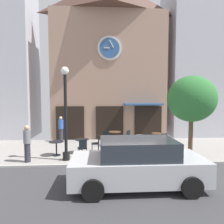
{
  "coord_description": "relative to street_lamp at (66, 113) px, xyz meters",
  "views": [
    {
      "loc": [
        -1.38,
        -8.42,
        2.9
      ],
      "look_at": [
        -0.69,
        2.74,
        2.1
      ],
      "focal_mm": 32.35,
      "sensor_mm": 36.0,
      "label": 1
    }
  ],
  "objects": [
    {
      "name": "cafe_table_center",
      "position": [
        0.63,
        1.15,
        -1.65
      ],
      "size": [
        0.72,
        0.72,
        0.74
      ],
      "color": "black",
      "rests_on": "ground_plane"
    },
    {
      "name": "cafe_chair_corner",
      "position": [
        1.4,
        1.35,
        -1.65
      ],
      "size": [
        0.43,
        0.43,
        0.9
      ],
      "color": "black",
      "rests_on": "ground_plane"
    },
    {
      "name": "cafe_table_near_door",
      "position": [
        3.87,
        1.84,
        -1.63
      ],
      "size": [
        0.76,
        0.76,
        0.75
      ],
      "color": "black",
      "rests_on": "ground_plane"
    },
    {
      "name": "cafe_chair_near_tree",
      "position": [
        5.09,
        1.67,
        -1.65
      ],
      "size": [
        0.49,
        0.49,
        0.9
      ],
      "color": "black",
      "rests_on": "ground_plane"
    },
    {
      "name": "cafe_chair_right_end",
      "position": [
        1.96,
        2.62,
        -1.65
      ],
      "size": [
        0.54,
        0.54,
        0.9
      ],
      "color": "black",
      "rests_on": "ground_plane"
    },
    {
      "name": "clock_building",
      "position": [
        2.25,
        5.81,
        3.79
      ],
      "size": [
        8.11,
        3.72,
        11.5
      ],
      "color": "#9E7A66",
      "rests_on": "ground_plane"
    },
    {
      "name": "parked_car_silver",
      "position": [
        2.78,
        -2.92,
        -1.42
      ],
      "size": [
        4.3,
        2.02,
        1.55
      ],
      "color": "#B7BABF",
      "rests_on": "ground_plane"
    },
    {
      "name": "street_lamp",
      "position": [
        0.0,
        0.0,
        0.0
      ],
      "size": [
        0.36,
        0.36,
        4.28
      ],
      "color": "black",
      "rests_on": "ground_plane"
    },
    {
      "name": "cafe_chair_outer",
      "position": [
        0.73,
        0.33,
        -1.65
      ],
      "size": [
        0.5,
        0.5,
        0.9
      ],
      "color": "black",
      "rests_on": "ground_plane"
    },
    {
      "name": "ground_plane",
      "position": [
        2.93,
        -1.28,
        -2.2
      ],
      "size": [
        26.74,
        11.78,
        0.13
      ],
      "color": "gray"
    },
    {
      "name": "pedestrian_blue",
      "position": [
        -0.98,
        3.98,
        -1.31
      ],
      "size": [
        0.44,
        0.44,
        1.67
      ],
      "color": "#2D2D38",
      "rests_on": "ground_plane"
    },
    {
      "name": "pedestrian_grey",
      "position": [
        -1.69,
        -0.18,
        -1.31
      ],
      "size": [
        0.41,
        0.41,
        1.67
      ],
      "color": "#2D2D38",
      "rests_on": "ground_plane"
    },
    {
      "name": "cafe_table_leftmost",
      "position": [
        2.51,
        3.26,
        -1.62
      ],
      "size": [
        0.78,
        0.78,
        0.75
      ],
      "color": "black",
      "rests_on": "ground_plane"
    },
    {
      "name": "street_tree",
      "position": [
        5.74,
        -0.37,
        0.65
      ],
      "size": [
        2.21,
        1.98,
        3.89
      ],
      "color": "brown",
      "rests_on": "ground_plane"
    },
    {
      "name": "cafe_chair_left_end",
      "position": [
        3.23,
        2.83,
        -1.65
      ],
      "size": [
        0.56,
        0.56,
        0.9
      ],
      "color": "black",
      "rests_on": "ground_plane"
    },
    {
      "name": "neighbor_building_right",
      "position": [
        9.41,
        6.52,
        3.45
      ],
      "size": [
        5.15,
        3.83,
        11.25
      ],
      "color": "#B2B2BC",
      "rests_on": "ground_plane"
    },
    {
      "name": "cafe_table_center_right",
      "position": [
        4.99,
        2.53,
        -1.68
      ],
      "size": [
        0.61,
        0.61,
        0.76
      ],
      "color": "black",
      "rests_on": "ground_plane"
    },
    {
      "name": "cafe_table_center_left",
      "position": [
        -0.61,
        0.78,
        -1.66
      ],
      "size": [
        0.73,
        0.73,
        0.72
      ],
      "color": "black",
      "rests_on": "ground_plane"
    }
  ]
}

